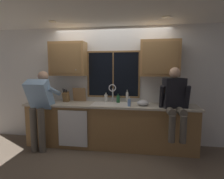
{
  "coord_description": "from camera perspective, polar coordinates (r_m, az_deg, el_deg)",
  "views": [
    {
      "loc": [
        0.62,
        -3.98,
        1.67
      ],
      "look_at": [
        0.06,
        -0.3,
        1.23
      ],
      "focal_mm": 29.2,
      "sensor_mm": 36.0,
      "label": 1
    }
  ],
  "objects": [
    {
      "name": "knife_block",
      "position": [
        4.17,
        -14.19,
        -2.24
      ],
      "size": [
        0.12,
        0.18,
        0.32
      ],
      "color": "olive",
      "rests_on": "countertop"
    },
    {
      "name": "window_mullion_center",
      "position": [
        4.0,
        0.35,
        4.74
      ],
      "size": [
        0.02,
        0.02,
        0.95
      ],
      "primitive_type": "cube",
      "color": "brown"
    },
    {
      "name": "person_sitting_on_counter",
      "position": [
        3.52,
        19.07,
        -2.84
      ],
      "size": [
        0.54,
        0.65,
        1.26
      ],
      "color": "#595147",
      "rests_on": "countertop"
    },
    {
      "name": "window_frame_bottom",
      "position": [
        4.05,
        0.35,
        -2.23
      ],
      "size": [
        1.17,
        0.02,
        0.04
      ],
      "primitive_type": "cube",
      "color": "brown"
    },
    {
      "name": "window_frame_left",
      "position": [
        4.13,
        -7.49,
        4.75
      ],
      "size": [
        0.03,
        0.02,
        0.95
      ],
      "primitive_type": "cube",
      "color": "brown"
    },
    {
      "name": "soap_dispenser",
      "position": [
        3.59,
        5.41,
        -4.04
      ],
      "size": [
        0.06,
        0.07,
        0.2
      ],
      "color": "#668CCC",
      "rests_on": "countertop"
    },
    {
      "name": "mixing_bowl",
      "position": [
        3.69,
        9.64,
        -4.16
      ],
      "size": [
        0.24,
        0.24,
        0.12
      ],
      "primitive_type": "ellipsoid",
      "color": "#B7B7BC",
      "rests_on": "countertop"
    },
    {
      "name": "person_standing",
      "position": [
        3.94,
        -21.7,
        -3.81
      ],
      "size": [
        0.53,
        0.66,
        1.6
      ],
      "color": "#595147",
      "rests_on": "floor"
    },
    {
      "name": "upper_cabinet_left",
      "position": [
        4.11,
        -13.57,
        9.28
      ],
      "size": [
        0.77,
        0.36,
        0.72
      ],
      "color": "#A87A47"
    },
    {
      "name": "countertop",
      "position": [
        3.8,
        -0.9,
        -4.88
      ],
      "size": [
        3.55,
        0.62,
        0.04
      ],
      "primitive_type": "cube",
      "color": "beige",
      "rests_on": "lower_cabinet_run"
    },
    {
      "name": "sink",
      "position": [
        3.82,
        -0.26,
        -6.01
      ],
      "size": [
        0.8,
        0.46,
        0.21
      ],
      "color": "white",
      "rests_on": "lower_cabinet_run"
    },
    {
      "name": "faucet",
      "position": [
        3.93,
        0.25,
        -0.44
      ],
      "size": [
        0.18,
        0.09,
        0.4
      ],
      "color": "silver",
      "rests_on": "countertop"
    },
    {
      "name": "bottle_tall_clear",
      "position": [
        3.94,
        1.95,
        -2.97
      ],
      "size": [
        0.08,
        0.08,
        0.2
      ],
      "color": "#1E592D",
      "rests_on": "countertop"
    },
    {
      "name": "lower_cabinet_run",
      "position": [
        3.94,
        -0.84,
        -11.38
      ],
      "size": [
        3.49,
        0.58,
        0.88
      ],
      "primitive_type": "cube",
      "color": "olive",
      "rests_on": "floor"
    },
    {
      "name": "upper_cabinet_right",
      "position": [
        3.83,
        14.66,
        9.43
      ],
      "size": [
        0.77,
        0.36,
        0.72
      ],
      "color": "#A87A47"
    },
    {
      "name": "window_glass",
      "position": [
        4.02,
        0.38,
        4.75
      ],
      "size": [
        1.1,
        0.02,
        0.95
      ],
      "primitive_type": "cube",
      "color": "black"
    },
    {
      "name": "dishwasher_front",
      "position": [
        3.82,
        -12.22,
        -11.87
      ],
      "size": [
        0.6,
        0.02,
        0.74
      ],
      "primitive_type": "cube",
      "color": "white"
    },
    {
      "name": "bottle_amber_small",
      "position": [
        3.97,
        4.75,
        -2.38
      ],
      "size": [
        0.06,
        0.06,
        0.29
      ],
      "color": "silver",
      "rests_on": "countertop"
    },
    {
      "name": "ceiling_downlight_right",
      "position": [
        3.52,
        16.5,
        20.93
      ],
      "size": [
        0.14,
        0.14,
        0.01
      ],
      "primitive_type": "cylinder",
      "color": "#FFEAB2"
    },
    {
      "name": "window_frame_right",
      "position": [
        3.96,
        8.53,
        4.64
      ],
      "size": [
        0.03,
        0.02,
        0.95
      ],
      "primitive_type": "cube",
      "color": "brown"
    },
    {
      "name": "ceiling_downlight_left",
      "position": [
        3.87,
        -18.22,
        19.54
      ],
      "size": [
        0.14,
        0.14,
        0.01
      ],
      "primitive_type": "cylinder",
      "color": "#FFEAB2"
    },
    {
      "name": "window_frame_top",
      "position": [
        4.02,
        0.36,
        11.78
      ],
      "size": [
        1.17,
        0.02,
        0.04
      ],
      "primitive_type": "cube",
      "color": "brown"
    },
    {
      "name": "cutting_board",
      "position": [
        4.16,
        -10.18,
        -1.57
      ],
      "size": [
        0.29,
        0.08,
        0.31
      ],
      "primitive_type": "cube",
      "rotation": [
        0.21,
        0.0,
        0.0
      ],
      "color": "#997047",
      "rests_on": "countertop"
    },
    {
      "name": "bottle_green_glass",
      "position": [
        4.02,
        -1.9,
        -2.66
      ],
      "size": [
        0.07,
        0.07,
        0.22
      ],
      "color": "silver",
      "rests_on": "countertop"
    },
    {
      "name": "back_wall",
      "position": [
        4.11,
        -0.05,
        1.3
      ],
      "size": [
        5.89,
        0.12,
        2.55
      ],
      "primitive_type": "cube",
      "color": "silver",
      "rests_on": "floor"
    }
  ]
}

